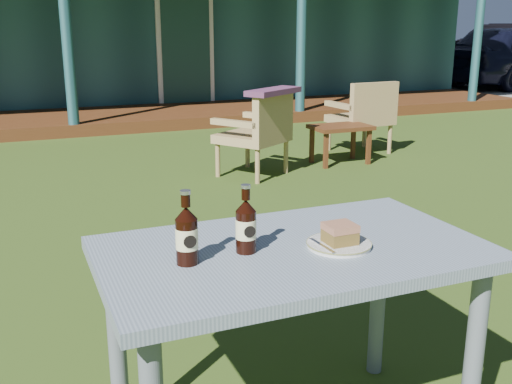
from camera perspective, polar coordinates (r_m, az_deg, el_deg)
name	(u,v)px	position (r m, az deg, el deg)	size (l,w,h in m)	color
ground	(170,272)	(3.55, -8.17, -7.58)	(80.00, 80.00, 0.00)	#334916
pavilion	(40,14)	(12.59, -19.84, 15.70)	(15.80, 8.30, 3.45)	#1C464B
gravel_strip	(493,83)	(16.29, 21.63, 9.65)	(9.00, 6.00, 0.02)	gray
cafe_table	(292,277)	(1.92, 3.49, -8.04)	(1.20, 0.70, 0.72)	slate
plate	(339,244)	(1.89, 7.90, -4.94)	(0.20, 0.20, 0.01)	silver
cake_slice	(340,233)	(1.88, 8.00, -3.91)	(0.09, 0.09, 0.06)	brown
fork	(322,246)	(1.85, 6.32, -5.10)	(0.01, 0.14, 0.00)	silver
cola_bottle_near	(246,225)	(1.80, -0.97, -3.21)	(0.06, 0.07, 0.21)	black
cola_bottle_far	(187,235)	(1.73, -6.61, -4.07)	(0.07, 0.07, 0.22)	black
bottle_cap	(254,240)	(1.92, -0.22, -4.57)	(0.03, 0.03, 0.01)	silver
armchair_left	(259,130)	(5.63, 0.29, 5.92)	(0.78, 0.77, 0.79)	#9B804D
armchair_right	(364,113)	(6.78, 10.29, 7.39)	(0.63, 0.60, 0.80)	#9B804D
floral_throw	(274,91)	(5.50, 1.69, 9.56)	(0.64, 0.21, 0.05)	#552B4A
side_table	(341,131)	(6.24, 8.06, 5.78)	(0.60, 0.40, 0.40)	#4A2712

